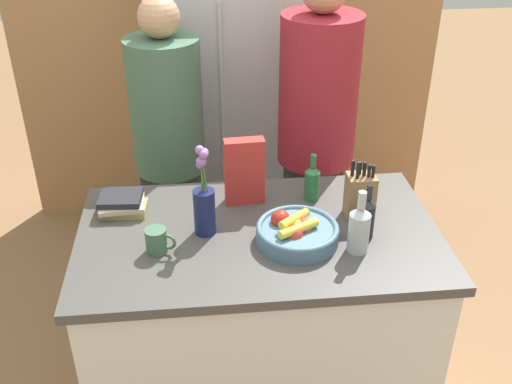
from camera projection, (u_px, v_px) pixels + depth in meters
kitchen_island at (258, 319)px, 2.56m from camera, size 1.41×0.83×0.90m
back_wall_wood at (229, 17)px, 3.61m from camera, size 2.61×0.12×2.60m
refrigerator at (231, 95)px, 3.49m from camera, size 0.88×0.62×1.88m
fruit_bowl at (297, 232)px, 2.26m from camera, size 0.32×0.32×0.11m
knife_block at (360, 195)px, 2.39m from camera, size 0.11×0.09×0.25m
flower_vase at (204, 203)px, 2.27m from camera, size 0.08×0.08×0.37m
cereal_box at (244, 171)px, 2.46m from camera, size 0.17×0.07×0.29m
coffee_mug at (157, 241)px, 2.20m from camera, size 0.12×0.08×0.10m
book_stack at (122, 204)px, 2.45m from camera, size 0.20×0.17×0.07m
bottle_oil at (367, 217)px, 2.26m from camera, size 0.06×0.06×0.23m
bottle_vinegar at (359, 228)px, 2.18m from camera, size 0.08×0.08×0.25m
bottle_wine at (312, 182)px, 2.51m from camera, size 0.06×0.06×0.21m
person_at_sink at (169, 144)px, 2.97m from camera, size 0.35×0.35×1.64m
person_in_blue at (316, 133)px, 2.91m from camera, size 0.38×0.38×1.77m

